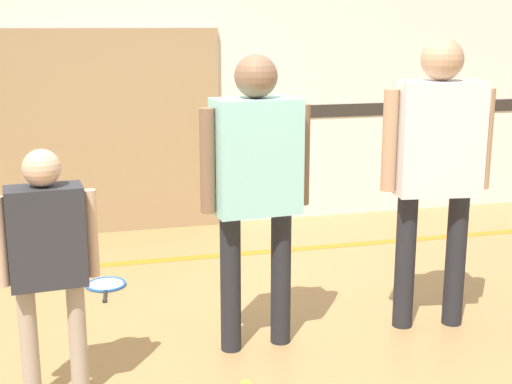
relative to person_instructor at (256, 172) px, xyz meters
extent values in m
plane|color=#A87F4C|center=(-0.18, 0.12, -1.03)|extent=(16.00, 16.00, 0.00)
cube|color=silver|center=(-0.18, 2.65, 0.57)|extent=(16.00, 0.06, 3.20)
cube|color=#2D2823|center=(-0.18, 2.62, -0.01)|extent=(16.00, 0.01, 0.12)
cube|color=#9E7F56|center=(-0.76, 2.59, -0.14)|extent=(2.19, 0.05, 1.79)
cube|color=orange|center=(-0.18, 1.66, -1.03)|extent=(14.40, 0.10, 0.01)
cylinder|color=#232328|center=(-0.15, -0.01, -0.63)|extent=(0.12, 0.12, 0.80)
cylinder|color=#232328|center=(0.15, 0.01, -0.63)|extent=(0.12, 0.12, 0.80)
cube|color=#99D8D1|center=(0.00, 0.00, 0.09)|extent=(0.49, 0.29, 0.64)
sphere|color=brown|center=(0.00, 0.00, 0.52)|extent=(0.23, 0.23, 0.23)
cylinder|color=brown|center=(-0.27, -0.02, 0.08)|extent=(0.08, 0.08, 0.57)
cylinder|color=brown|center=(0.27, 0.02, 0.08)|extent=(0.08, 0.08, 0.57)
cylinder|color=tan|center=(-1.23, -0.35, -0.73)|extent=(0.09, 0.09, 0.61)
cylinder|color=tan|center=(-1.00, -0.33, -0.73)|extent=(0.09, 0.09, 0.61)
cube|color=#2D2D33|center=(-1.12, -0.34, -0.18)|extent=(0.37, 0.22, 0.48)
sphere|color=#DBAD89|center=(-1.12, -0.34, 0.14)|extent=(0.18, 0.18, 0.18)
cylinder|color=#DBAD89|center=(-1.32, -0.36, -0.19)|extent=(0.06, 0.06, 0.43)
cylinder|color=#DBAD89|center=(-0.91, -0.32, -0.19)|extent=(0.06, 0.06, 0.43)
cylinder|color=#232328|center=(1.26, -0.01, -0.61)|extent=(0.12, 0.12, 0.84)
cylinder|color=#232328|center=(0.95, 0.04, -0.61)|extent=(0.12, 0.12, 0.84)
cube|color=silver|center=(1.11, 0.01, 0.14)|extent=(0.52, 0.34, 0.67)
sphere|color=tan|center=(1.11, 0.01, 0.60)|extent=(0.25, 0.25, 0.25)
cylinder|color=tan|center=(1.39, -0.03, 0.13)|extent=(0.09, 0.09, 0.60)
cylinder|color=tan|center=(0.82, 0.06, 0.13)|extent=(0.09, 0.09, 0.60)
torus|color=blue|center=(-0.79, 1.21, -1.02)|extent=(0.31, 0.31, 0.02)
cylinder|color=silver|center=(-0.79, 1.21, -1.02)|extent=(0.25, 0.25, 0.01)
cylinder|color=black|center=(-0.81, 0.98, -1.02)|extent=(0.04, 0.19, 0.02)
sphere|color=black|center=(-0.82, 0.89, -1.02)|extent=(0.03, 0.03, 0.03)
sphere|color=#CCE038|center=(-0.88, 1.42, -1.00)|extent=(0.07, 0.07, 0.07)
camera|label=1|loc=(-0.98, -3.71, 0.80)|focal=50.00mm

